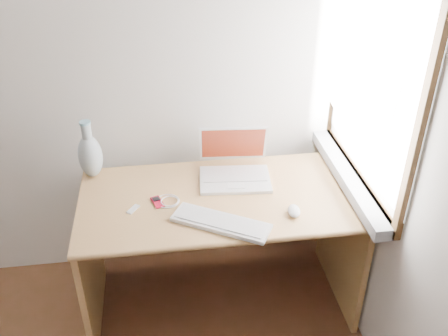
{
  "coord_description": "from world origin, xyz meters",
  "views": [
    {
      "loc": [
        0.77,
        -0.73,
        2.17
      ],
      "look_at": [
        1.06,
        1.35,
        0.86
      ],
      "focal_mm": 40.0,
      "sensor_mm": 36.0,
      "label": 1
    }
  ],
  "objects": [
    {
      "name": "back_wall",
      "position": [
        0.0,
        1.75,
        1.3
      ],
      "size": [
        3.5,
        0.04,
        2.6
      ],
      "primitive_type": "cube",
      "color": "silver",
      "rests_on": "floor"
    },
    {
      "name": "mouse",
      "position": [
        1.36,
        1.1,
        0.76
      ],
      "size": [
        0.07,
        0.11,
        0.03
      ],
      "primitive_type": "ellipsoid",
      "rotation": [
        0.0,
        0.0,
        -0.15
      ],
      "color": "white",
      "rests_on": "desk"
    },
    {
      "name": "ipod",
      "position": [
        0.72,
        1.28,
        0.74
      ],
      "size": [
        0.07,
        0.11,
        0.01
      ],
      "rotation": [
        0.0,
        0.0,
        0.31
      ],
      "color": "red",
      "rests_on": "desk"
    },
    {
      "name": "cable_coil",
      "position": [
        0.77,
        1.28,
        0.74
      ],
      "size": [
        0.15,
        0.15,
        0.01
      ],
      "primitive_type": "torus",
      "rotation": [
        0.0,
        0.0,
        0.31
      ],
      "color": "white",
      "rests_on": "desk"
    },
    {
      "name": "remote",
      "position": [
        0.6,
        1.24,
        0.74
      ],
      "size": [
        0.07,
        0.08,
        0.01
      ],
      "primitive_type": "cube",
      "rotation": [
        0.0,
        0.0,
        -0.6
      ],
      "color": "white",
      "rests_on": "desk"
    },
    {
      "name": "external_keyboard",
      "position": [
        1.01,
        1.07,
        0.75
      ],
      "size": [
        0.47,
        0.35,
        0.02
      ],
      "rotation": [
        0.0,
        0.0,
        -0.53
      ],
      "color": "white",
      "rests_on": "desk"
    },
    {
      "name": "laptop",
      "position": [
        1.13,
        1.46,
        0.79
      ],
      "size": [
        0.38,
        0.33,
        0.25
      ],
      "rotation": [
        0.0,
        0.0,
        -0.09
      ],
      "color": "white",
      "rests_on": "desk"
    },
    {
      "name": "window",
      "position": [
        1.72,
        1.3,
        1.28
      ],
      "size": [
        0.11,
        0.99,
        1.1
      ],
      "color": "silver",
      "rests_on": "right_wall"
    },
    {
      "name": "desk",
      "position": [
        1.03,
        1.38,
        0.53
      ],
      "size": [
        1.4,
        0.7,
        0.74
      ],
      "color": "tan",
      "rests_on": "floor"
    },
    {
      "name": "vase",
      "position": [
        0.39,
        1.57,
        0.87
      ],
      "size": [
        0.12,
        0.12,
        0.32
      ],
      "color": "silver",
      "rests_on": "desk"
    }
  ]
}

